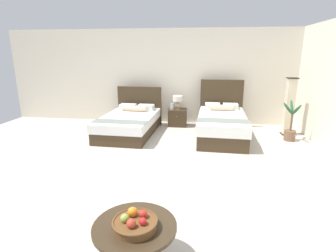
# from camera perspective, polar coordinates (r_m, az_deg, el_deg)

# --- Properties ---
(ground_plane) EXTENTS (10.20, 10.39, 0.02)m
(ground_plane) POSITION_cam_1_polar(r_m,az_deg,el_deg) (4.73, -1.17, -9.31)
(ground_plane) COLOR beige
(wall_back) EXTENTS (10.20, 0.12, 2.66)m
(wall_back) POSITION_cam_1_polar(r_m,az_deg,el_deg) (7.70, 2.53, 10.59)
(wall_back) COLOR beige
(wall_back) RESTS_ON ground
(bed_near_window) EXTENTS (1.33, 2.16, 1.08)m
(bed_near_window) POSITION_cam_1_polar(r_m,az_deg,el_deg) (6.76, -8.27, 0.72)
(bed_near_window) COLOR #3B2C1A
(bed_near_window) RESTS_ON ground
(bed_near_corner) EXTENTS (1.21, 2.22, 1.30)m
(bed_near_corner) POSITION_cam_1_polar(r_m,az_deg,el_deg) (6.53, 11.54, 0.43)
(bed_near_corner) COLOR #3B2C1A
(bed_near_corner) RESTS_ON ground
(nightstand) EXTENTS (0.50, 0.46, 0.48)m
(nightstand) POSITION_cam_1_polar(r_m,az_deg,el_deg) (7.42, 2.08, 1.89)
(nightstand) COLOR #3B2C1A
(nightstand) RESTS_ON ground
(table_lamp) EXTENTS (0.27, 0.27, 0.37)m
(table_lamp) POSITION_cam_1_polar(r_m,az_deg,el_deg) (7.35, 2.13, 5.47)
(table_lamp) COLOR tan
(table_lamp) RESTS_ON nightstand
(vase) EXTENTS (0.10, 0.10, 0.18)m
(vase) POSITION_cam_1_polar(r_m,az_deg,el_deg) (7.33, 0.91, 4.33)
(vase) COLOR #B7BDC3
(vase) RESTS_ON nightstand
(coffee_table) EXTENTS (0.78, 0.78, 0.45)m
(coffee_table) POSITION_cam_1_polar(r_m,az_deg,el_deg) (2.66, -7.16, -22.34)
(coffee_table) COLOR #3B2C1A
(coffee_table) RESTS_ON ground
(fruit_bowl) EXTENTS (0.41, 0.41, 0.16)m
(fruit_bowl) POSITION_cam_1_polar(r_m,az_deg,el_deg) (2.53, -7.18, -20.13)
(fruit_bowl) COLOR brown
(fruit_bowl) RESTS_ON coffee_table
(floor_lamp_corner) EXTENTS (0.24, 0.24, 1.42)m
(floor_lamp_corner) POSITION_cam_1_polar(r_m,az_deg,el_deg) (7.13, 24.81, 3.79)
(floor_lamp_corner) COLOR black
(floor_lamp_corner) RESTS_ON ground
(potted_palm) EXTENTS (0.43, 0.57, 0.94)m
(potted_palm) POSITION_cam_1_polar(r_m,az_deg,el_deg) (6.76, 25.04, -0.61)
(potted_palm) COLOR brown
(potted_palm) RESTS_ON ground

